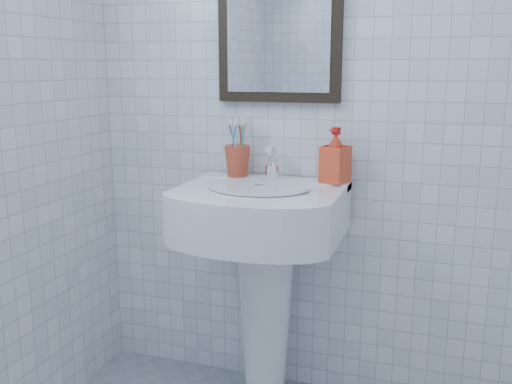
% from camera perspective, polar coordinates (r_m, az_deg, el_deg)
% --- Properties ---
extents(wall_back, '(2.20, 0.02, 2.50)m').
position_cam_1_polar(wall_back, '(2.28, 9.66, 8.99)').
color(wall_back, white).
rests_on(wall_back, ground).
extents(washbasin, '(0.61, 0.45, 0.95)m').
position_cam_1_polar(washbasin, '(2.26, 0.74, -6.79)').
color(washbasin, white).
rests_on(washbasin, ground).
extents(faucet, '(0.06, 0.12, 0.14)m').
position_cam_1_polar(faucet, '(2.28, 1.63, 2.65)').
color(faucet, white).
rests_on(faucet, washbasin).
extents(toothbrush_cup, '(0.12, 0.12, 0.13)m').
position_cam_1_polar(toothbrush_cup, '(2.34, -1.87, 3.12)').
color(toothbrush_cup, '#B34024').
rests_on(toothbrush_cup, washbasin).
extents(soap_dispenser, '(0.12, 0.12, 0.21)m').
position_cam_1_polar(soap_dispenser, '(2.23, 7.95, 3.64)').
color(soap_dispenser, red).
rests_on(soap_dispenser, washbasin).
extents(wall_mirror, '(0.50, 0.04, 0.62)m').
position_cam_1_polar(wall_mirror, '(2.33, 2.32, 16.61)').
color(wall_mirror, black).
rests_on(wall_mirror, wall_back).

